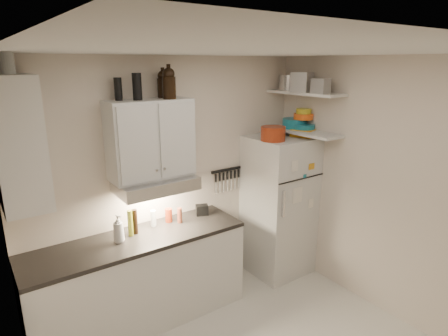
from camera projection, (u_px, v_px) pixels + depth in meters
ceiling at (272, 50)px, 2.47m from camera, size 3.20×3.00×0.02m
back_wall at (172, 181)px, 4.01m from camera, size 3.20×0.02×2.60m
left_wall at (31, 310)px, 1.93m from camera, size 0.02×3.00×2.60m
right_wall at (388, 191)px, 3.72m from camera, size 0.02×3.00×2.60m
base_cabinet at (140, 282)px, 3.70m from camera, size 2.10×0.60×0.88m
countertop at (138, 240)px, 3.57m from camera, size 2.10×0.62×0.04m
upper_cabinet at (151, 139)px, 3.56m from camera, size 0.80×0.33×0.75m
side_cabinet at (17, 143)px, 2.79m from camera, size 0.33×0.55×1.00m
range_hood at (156, 184)px, 3.63m from camera, size 0.76×0.46×0.12m
fridge at (279, 206)px, 4.55m from camera, size 0.70×0.68×1.70m
shelf_hi at (305, 93)px, 4.19m from camera, size 0.30×0.95×0.03m
shelf_lo at (303, 132)px, 4.31m from camera, size 0.30×0.95×0.03m
knife_strip at (227, 170)px, 4.37m from camera, size 0.42×0.02×0.03m
dutch_oven at (273, 134)px, 4.10m from camera, size 0.35×0.35×0.16m
book_stack at (303, 133)px, 4.34m from camera, size 0.27×0.30×0.08m
spice_jar at (281, 132)px, 4.30m from camera, size 0.08×0.08×0.11m
stock_pot at (290, 82)px, 4.41m from camera, size 0.30×0.30×0.18m
tin_a at (302, 82)px, 4.11m from camera, size 0.27×0.26×0.21m
tin_b at (321, 86)px, 3.92m from camera, size 0.18×0.18×0.16m
bowl_teal at (294, 123)px, 4.45m from camera, size 0.28×0.28×0.11m
bowl_orange at (303, 116)px, 4.37m from camera, size 0.23×0.23×0.07m
bowl_yellow at (304, 111)px, 4.35m from camera, size 0.18×0.18×0.06m
plates at (304, 127)px, 4.37m from camera, size 0.30×0.30×0.06m
growler_a at (169, 83)px, 3.46m from camera, size 0.16×0.16×0.29m
growler_b at (163, 84)px, 3.60m from camera, size 0.12×0.12×0.26m
thermos_a at (137, 87)px, 3.36m from camera, size 0.09×0.09×0.24m
thermos_b at (118, 89)px, 3.33m from camera, size 0.08×0.08×0.20m
side_jar at (6, 63)px, 2.67m from camera, size 0.15×0.15×0.15m
soap_bottle at (118, 227)px, 3.44m from camera, size 0.15×0.15×0.30m
pepper_mill at (180, 215)px, 3.88m from camera, size 0.06×0.06×0.16m
oil_bottle at (130, 223)px, 3.57m from camera, size 0.06×0.06×0.26m
vinegar_bottle at (135, 222)px, 3.62m from camera, size 0.06×0.06×0.25m
clear_bottle at (153, 218)px, 3.80m from camera, size 0.06×0.06×0.17m
red_jar at (169, 215)px, 3.90m from camera, size 0.09×0.09×0.15m
caddy at (202, 210)px, 4.09m from camera, size 0.16×0.14×0.11m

